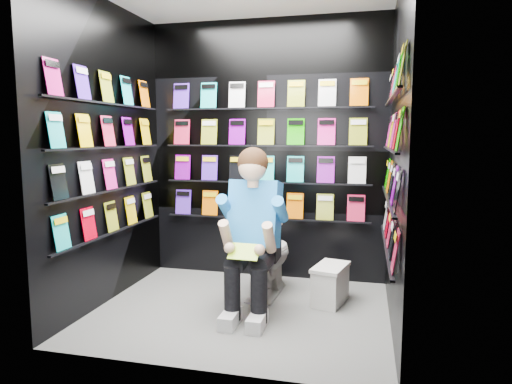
# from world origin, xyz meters

# --- Properties ---
(floor) EXTENTS (2.40, 2.40, 0.00)m
(floor) POSITION_xyz_m (0.00, 0.00, 0.00)
(floor) COLOR slate
(floor) RESTS_ON ground
(wall_back) EXTENTS (2.40, 0.04, 2.60)m
(wall_back) POSITION_xyz_m (0.00, 1.00, 1.30)
(wall_back) COLOR black
(wall_back) RESTS_ON floor
(wall_front) EXTENTS (2.40, 0.04, 2.60)m
(wall_front) POSITION_xyz_m (0.00, -1.00, 1.30)
(wall_front) COLOR black
(wall_front) RESTS_ON floor
(wall_left) EXTENTS (0.04, 2.00, 2.60)m
(wall_left) POSITION_xyz_m (-1.20, 0.00, 1.30)
(wall_left) COLOR black
(wall_left) RESTS_ON floor
(wall_right) EXTENTS (0.04, 2.00, 2.60)m
(wall_right) POSITION_xyz_m (1.20, 0.00, 1.30)
(wall_right) COLOR black
(wall_right) RESTS_ON floor
(comics_back) EXTENTS (2.10, 0.06, 1.37)m
(comics_back) POSITION_xyz_m (0.00, 0.97, 1.31)
(comics_back) COLOR #D1224C
(comics_back) RESTS_ON wall_back
(comics_left) EXTENTS (0.06, 1.70, 1.37)m
(comics_left) POSITION_xyz_m (-1.17, 0.00, 1.31)
(comics_left) COLOR #D1224C
(comics_left) RESTS_ON wall_left
(comics_right) EXTENTS (0.06, 1.70, 1.37)m
(comics_right) POSITION_xyz_m (1.17, 0.00, 1.31)
(comics_right) COLOR #D1224C
(comics_right) RESTS_ON wall_right
(toilet) EXTENTS (0.46, 0.77, 0.73)m
(toilet) POSITION_xyz_m (0.11, 0.46, 0.37)
(toilet) COLOR white
(toilet) RESTS_ON floor
(longbox) EXTENTS (0.31, 0.45, 0.30)m
(longbox) POSITION_xyz_m (0.71, 0.36, 0.15)
(longbox) COLOR silver
(longbox) RESTS_ON floor
(longbox_lid) EXTENTS (0.34, 0.47, 0.03)m
(longbox_lid) POSITION_xyz_m (0.71, 0.36, 0.32)
(longbox_lid) COLOR silver
(longbox_lid) RESTS_ON longbox
(reader) EXTENTS (0.60, 0.84, 1.50)m
(reader) POSITION_xyz_m (0.11, 0.08, 0.79)
(reader) COLOR blue
(reader) RESTS_ON toilet
(held_comic) EXTENTS (0.24, 0.15, 0.10)m
(held_comic) POSITION_xyz_m (0.11, -0.27, 0.58)
(held_comic) COLOR green
(held_comic) RESTS_ON reader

